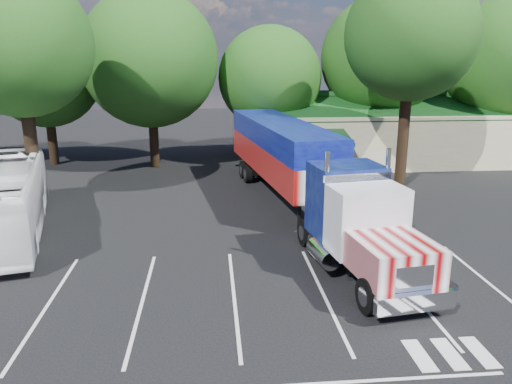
{
  "coord_description": "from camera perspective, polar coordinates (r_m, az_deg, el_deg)",
  "views": [
    {
      "loc": [
        -0.68,
        -22.01,
        8.25
      ],
      "look_at": [
        1.4,
        0.77,
        2.0
      ],
      "focal_mm": 35.0,
      "sensor_mm": 36.0,
      "label": 1
    }
  ],
  "objects": [
    {
      "name": "ground",
      "position": [
        23.52,
        -3.23,
        -5.28
      ],
      "size": [
        120.0,
        120.0,
        0.0
      ],
      "primitive_type": "plane",
      "color": "black",
      "rests_on": "ground"
    },
    {
      "name": "event_hall",
      "position": [
        42.78,
        14.65,
        6.68
      ],
      "size": [
        24.2,
        14.12,
        5.55
      ],
      "color": "beige",
      "rests_on": "ground"
    },
    {
      "name": "tree_row_b",
      "position": [
        41.69,
        -22.98,
        12.58
      ],
      "size": [
        8.4,
        8.4,
        11.35
      ],
      "color": "black",
      "rests_on": "ground"
    },
    {
      "name": "tree_row_c",
      "position": [
        38.45,
        -12.06,
        14.65
      ],
      "size": [
        10.0,
        10.0,
        13.05
      ],
      "color": "black",
      "rests_on": "ground"
    },
    {
      "name": "tree_row_d",
      "position": [
        39.82,
        1.58,
        12.88
      ],
      "size": [
        8.0,
        8.0,
        10.6
      ],
      "color": "black",
      "rests_on": "ground"
    },
    {
      "name": "tree_row_e",
      "position": [
        42.29,
        14.13,
        14.62
      ],
      "size": [
        9.6,
        9.6,
        12.9
      ],
      "color": "black",
      "rests_on": "ground"
    },
    {
      "name": "tree_row_f",
      "position": [
        45.47,
        26.93,
        13.11
      ],
      "size": [
        10.4,
        10.4,
        13.0
      ],
      "color": "black",
      "rests_on": "ground"
    },
    {
      "name": "tree_near_left",
      "position": [
        29.69,
        -25.44,
        14.95
      ],
      "size": [
        7.6,
        7.6,
        12.65
      ],
      "color": "black",
      "rests_on": "ground"
    },
    {
      "name": "tree_near_right",
      "position": [
        32.88,
        17.3,
        16.74
      ],
      "size": [
        8.0,
        8.0,
        13.5
      ],
      "color": "black",
      "rests_on": "ground"
    },
    {
      "name": "semi_truck",
      "position": [
        26.97,
        4.6,
        3.35
      ],
      "size": [
        6.07,
        22.92,
        4.77
      ],
      "rotation": [
        0.0,
        0.0,
        0.15
      ],
      "color": "black",
      "rests_on": "ground"
    },
    {
      "name": "woman",
      "position": [
        19.43,
        10.76,
        -7.35
      ],
      "size": [
        0.5,
        0.68,
        1.73
      ],
      "primitive_type": "imported",
      "rotation": [
        0.0,
        0.0,
        1.42
      ],
      "color": "black",
      "rests_on": "ground"
    },
    {
      "name": "bicycle",
      "position": [
        25.07,
        9.35,
        -3.05
      ],
      "size": [
        1.14,
        1.82,
        0.9
      ],
      "primitive_type": "imported",
      "rotation": [
        0.0,
        0.0,
        0.34
      ],
      "color": "black",
      "rests_on": "ground"
    },
    {
      "name": "tour_bus",
      "position": [
        26.41,
        -26.6,
        -0.73
      ],
      "size": [
        5.8,
        12.55,
        3.41
      ],
      "primitive_type": "imported",
      "rotation": [
        0.0,
        0.0,
        0.25
      ],
      "color": "white",
      "rests_on": "ground"
    },
    {
      "name": "silver_sedan",
      "position": [
        34.59,
        10.17,
        2.46
      ],
      "size": [
        4.55,
        2.28,
        1.43
      ],
      "primitive_type": "imported",
      "rotation": [
        0.0,
        0.0,
        1.75
      ],
      "color": "#B8BCC1",
      "rests_on": "ground"
    }
  ]
}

